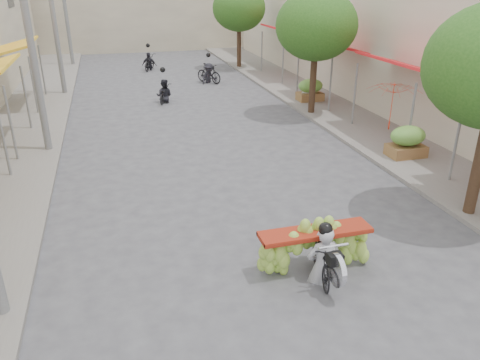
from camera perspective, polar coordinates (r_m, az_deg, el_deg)
name	(u,v)px	position (r m, az deg, el deg)	size (l,w,h in m)	color
sidewalk_left	(14,129)	(20.82, -25.88, 5.59)	(4.00, 60.00, 0.12)	slate
sidewalk_right	(334,105)	(22.82, 11.35, 8.91)	(4.00, 60.00, 0.12)	slate
shophouse_row_right	(449,40)	(24.16, 24.09, 15.31)	(9.77, 40.00, 6.00)	beige
far_building	(139,5)	(42.85, -12.20, 20.18)	(20.00, 6.00, 7.00)	#BFB297
utility_pole_mid	(29,32)	(16.91, -24.34, 16.08)	(0.60, 0.24, 8.00)	slate
utility_pole_far	(53,13)	(25.83, -21.84, 18.38)	(0.60, 0.24, 8.00)	slate
utility_pole_back	(65,4)	(34.79, -20.61, 19.48)	(0.60, 0.24, 8.00)	slate
street_tree_mid	(316,26)	(20.61, 9.29, 18.07)	(3.40, 3.40, 5.25)	#3A2719
street_tree_far	(239,8)	(31.89, -0.13, 20.19)	(3.40, 3.40, 5.25)	#3A2719
produce_crate_mid	(408,139)	(16.48, 19.75, 4.72)	(1.20, 0.88, 1.16)	brown
produce_crate_far	(310,88)	(23.21, 8.57, 11.01)	(1.20, 0.88, 1.16)	brown
banana_motorbike	(319,243)	(9.58, 9.66, -7.59)	(2.34, 1.77, 2.23)	black
market_umbrella	(395,82)	(16.72, 18.40, 11.30)	(2.26, 2.26, 1.67)	red
pedestrian	(308,80)	(23.15, 8.28, 11.96)	(1.07, 0.79, 1.95)	white
bg_motorbike_a	(164,87)	(23.32, -9.28, 11.16)	(1.06, 1.59, 1.95)	black
bg_motorbike_b	(209,68)	(27.56, -3.84, 13.42)	(1.47, 1.84, 1.95)	black
bg_motorbike_c	(149,58)	(32.04, -11.05, 14.37)	(1.26, 1.89, 1.95)	black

